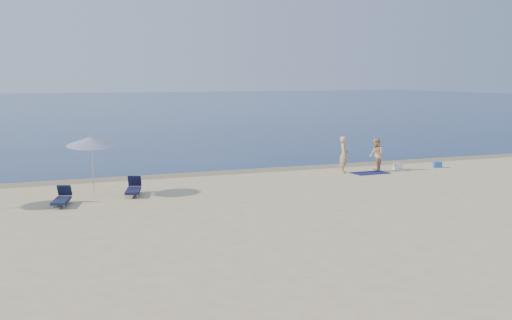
{
  "coord_description": "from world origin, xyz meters",
  "views": [
    {
      "loc": [
        -12.81,
        -9.83,
        4.65
      ],
      "look_at": [
        -2.11,
        16.0,
        1.0
      ],
      "focal_mm": 45.0,
      "sensor_mm": 36.0,
      "label": 1
    }
  ],
  "objects_px": {
    "person_left": "(344,155)",
    "person_right": "(376,155)",
    "blue_cooler": "(437,165)",
    "umbrella_near": "(91,141)"
  },
  "relations": [
    {
      "from": "person_left",
      "to": "person_right",
      "type": "height_order",
      "value": "person_left"
    },
    {
      "from": "blue_cooler",
      "to": "umbrella_near",
      "type": "distance_m",
      "value": 17.72
    },
    {
      "from": "person_left",
      "to": "blue_cooler",
      "type": "bearing_deg",
      "value": -60.32
    },
    {
      "from": "person_left",
      "to": "person_right",
      "type": "relative_size",
      "value": 1.1
    },
    {
      "from": "person_left",
      "to": "person_right",
      "type": "xyz_separation_m",
      "value": [
        1.78,
        -0.11,
        -0.08
      ]
    },
    {
      "from": "person_right",
      "to": "umbrella_near",
      "type": "relative_size",
      "value": 0.66
    },
    {
      "from": "person_right",
      "to": "umbrella_near",
      "type": "distance_m",
      "value": 14.08
    },
    {
      "from": "blue_cooler",
      "to": "person_right",
      "type": "bearing_deg",
      "value": -163.46
    },
    {
      "from": "person_left",
      "to": "blue_cooler",
      "type": "distance_m",
      "value": 5.45
    },
    {
      "from": "person_right",
      "to": "umbrella_near",
      "type": "bearing_deg",
      "value": -66.39
    }
  ]
}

